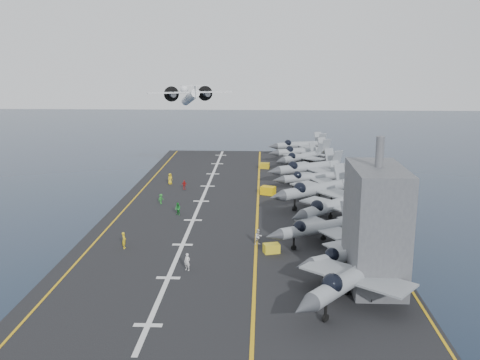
{
  "coord_description": "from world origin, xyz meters",
  "views": [
    {
      "loc": [
        3.71,
        -81.36,
        32.99
      ],
      "look_at": [
        0.0,
        4.0,
        13.0
      ],
      "focal_mm": 40.0,
      "sensor_mm": 36.0,
      "label": 1
    }
  ],
  "objects_px": {
    "island_superstructure": "(376,211)",
    "fighter_jet_0": "(352,276)",
    "transport_plane": "(190,97)",
    "tow_cart_a": "(271,248)"
  },
  "relations": [
    {
      "from": "island_superstructure",
      "to": "transport_plane",
      "type": "distance_m",
      "value": 86.62
    },
    {
      "from": "fighter_jet_0",
      "to": "island_superstructure",
      "type": "bearing_deg",
      "value": 60.03
    },
    {
      "from": "fighter_jet_0",
      "to": "transport_plane",
      "type": "bearing_deg",
      "value": 107.0
    },
    {
      "from": "island_superstructure",
      "to": "transport_plane",
      "type": "xyz_separation_m",
      "value": [
        -29.39,
        81.33,
        4.91
      ]
    },
    {
      "from": "island_superstructure",
      "to": "tow_cart_a",
      "type": "distance_m",
      "value": 14.58
    },
    {
      "from": "island_superstructure",
      "to": "fighter_jet_0",
      "type": "xyz_separation_m",
      "value": [
        -2.96,
        -5.12,
        -4.74
      ]
    },
    {
      "from": "fighter_jet_0",
      "to": "tow_cart_a",
      "type": "relative_size",
      "value": 9.14
    },
    {
      "from": "transport_plane",
      "to": "tow_cart_a",
      "type": "bearing_deg",
      "value": -75.35
    },
    {
      "from": "tow_cart_a",
      "to": "island_superstructure",
      "type": "bearing_deg",
      "value": -37.52
    },
    {
      "from": "island_superstructure",
      "to": "fighter_jet_0",
      "type": "height_order",
      "value": "island_superstructure"
    }
  ]
}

